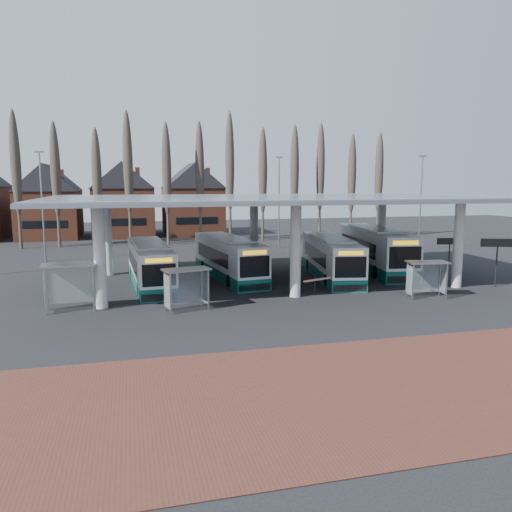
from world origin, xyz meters
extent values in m
plane|color=black|center=(0.00, 0.00, 0.00)|extent=(140.00, 140.00, 0.00)
cube|color=#532A21|center=(0.00, -12.00, 0.01)|extent=(70.00, 10.00, 0.03)
cylinder|color=silver|center=(-12.00, 2.50, 3.00)|extent=(0.70, 0.70, 6.00)
cylinder|color=silver|center=(-12.00, 13.50, 3.00)|extent=(0.70, 0.70, 6.00)
cylinder|color=silver|center=(0.00, 2.50, 3.00)|extent=(0.70, 0.70, 6.00)
cylinder|color=silver|center=(0.00, 13.50, 3.00)|extent=(0.70, 0.70, 6.00)
cylinder|color=silver|center=(12.00, 2.50, 3.00)|extent=(0.70, 0.70, 6.00)
cylinder|color=silver|center=(12.00, 13.50, 3.00)|extent=(0.70, 0.70, 6.00)
cube|color=gray|center=(0.00, 8.00, 6.25)|extent=(32.00, 16.00, 0.12)
cube|color=silver|center=(0.00, 8.00, 6.32)|extent=(31.50, 15.50, 0.04)
cone|color=#473D33|center=(-22.00, 33.00, 7.25)|extent=(0.36, 0.36, 14.50)
ellipsoid|color=#473D33|center=(-22.00, 33.00, 8.99)|extent=(1.10, 1.10, 11.02)
cone|color=#473D33|center=(-18.00, 33.00, 7.25)|extent=(0.36, 0.36, 14.50)
ellipsoid|color=#473D33|center=(-18.00, 33.00, 8.99)|extent=(1.10, 1.10, 11.02)
cone|color=#473D33|center=(-14.00, 33.00, 7.25)|extent=(0.36, 0.36, 14.50)
ellipsoid|color=#473D33|center=(-14.00, 33.00, 8.99)|extent=(1.10, 1.10, 11.02)
cone|color=#473D33|center=(-10.00, 33.00, 7.25)|extent=(0.36, 0.36, 14.50)
ellipsoid|color=#473D33|center=(-10.00, 33.00, 8.99)|extent=(1.10, 1.10, 11.02)
cone|color=#473D33|center=(-6.00, 33.00, 7.25)|extent=(0.36, 0.36, 14.50)
ellipsoid|color=#473D33|center=(-6.00, 33.00, 8.99)|extent=(1.10, 1.10, 11.02)
cone|color=#473D33|center=(-2.00, 33.00, 7.25)|extent=(0.36, 0.36, 14.50)
ellipsoid|color=#473D33|center=(-2.00, 33.00, 8.99)|extent=(1.10, 1.10, 11.02)
cone|color=#473D33|center=(2.00, 33.00, 7.25)|extent=(0.36, 0.36, 14.50)
ellipsoid|color=#473D33|center=(2.00, 33.00, 8.99)|extent=(1.10, 1.10, 11.02)
cone|color=#473D33|center=(6.00, 33.00, 7.25)|extent=(0.36, 0.36, 14.50)
ellipsoid|color=#473D33|center=(6.00, 33.00, 8.99)|extent=(1.10, 1.10, 11.02)
cone|color=#473D33|center=(10.00, 33.00, 7.25)|extent=(0.36, 0.36, 14.50)
ellipsoid|color=#473D33|center=(10.00, 33.00, 8.99)|extent=(1.10, 1.10, 11.02)
cone|color=#473D33|center=(14.00, 33.00, 7.25)|extent=(0.36, 0.36, 14.50)
ellipsoid|color=#473D33|center=(14.00, 33.00, 8.99)|extent=(1.10, 1.10, 11.02)
cone|color=#473D33|center=(18.00, 33.00, 7.25)|extent=(0.36, 0.36, 14.50)
ellipsoid|color=#473D33|center=(18.00, 33.00, 8.99)|extent=(1.10, 1.10, 11.02)
cone|color=#473D33|center=(22.00, 33.00, 7.25)|extent=(0.36, 0.36, 14.50)
ellipsoid|color=#473D33|center=(22.00, 33.00, 8.99)|extent=(1.10, 1.10, 11.02)
cube|color=brown|center=(-20.50, 44.00, 3.50)|extent=(8.00, 10.00, 7.00)
pyramid|color=black|center=(-20.50, 44.00, 10.50)|extent=(8.30, 10.30, 3.50)
cube|color=brown|center=(-11.00, 44.00, 3.50)|extent=(8.00, 10.00, 7.00)
pyramid|color=black|center=(-11.00, 44.00, 10.50)|extent=(8.30, 10.30, 3.50)
cube|color=brown|center=(-1.50, 44.00, 3.50)|extent=(8.00, 10.00, 7.00)
pyramid|color=black|center=(-1.50, 44.00, 10.50)|extent=(8.30, 10.30, 3.50)
cylinder|color=slate|center=(-18.00, 22.00, 5.00)|extent=(0.16, 0.16, 10.00)
cube|color=slate|center=(-18.00, 22.00, 10.10)|extent=(0.80, 0.15, 0.15)
cylinder|color=slate|center=(6.00, 26.00, 5.00)|extent=(0.16, 0.16, 10.00)
cube|color=slate|center=(6.00, 26.00, 10.10)|extent=(0.80, 0.15, 0.15)
cylinder|color=slate|center=(20.00, 20.00, 5.00)|extent=(0.16, 0.16, 10.00)
cube|color=slate|center=(20.00, 20.00, 10.10)|extent=(0.80, 0.15, 0.15)
cube|color=silver|center=(-8.93, 8.55, 1.66)|extent=(3.00, 11.20, 2.59)
cube|color=#0A5247|center=(-8.93, 8.55, 0.42)|extent=(3.02, 11.22, 0.83)
cube|color=silver|center=(-8.93, 8.55, 3.00)|extent=(2.51, 6.76, 0.17)
cube|color=black|center=(-8.96, 9.01, 1.75)|extent=(2.85, 8.11, 1.02)
cube|color=black|center=(-8.61, 3.04, 1.71)|extent=(2.07, 0.18, 1.39)
cube|color=black|center=(-9.26, 14.06, 1.75)|extent=(2.00, 0.17, 1.11)
cube|color=#EDB70D|center=(-8.61, 3.04, 2.63)|extent=(1.65, 0.14, 0.28)
cube|color=black|center=(-8.61, 3.04, 0.32)|extent=(2.24, 0.20, 0.46)
cylinder|color=black|center=(-9.79, 4.98, 0.44)|extent=(0.31, 0.90, 0.89)
cylinder|color=black|center=(-7.66, 5.11, 0.44)|extent=(0.31, 0.90, 0.89)
cylinder|color=black|center=(-10.19, 11.71, 0.44)|extent=(0.31, 0.90, 0.89)
cylinder|color=black|center=(-8.06, 11.84, 0.44)|extent=(0.31, 0.90, 0.89)
cube|color=silver|center=(-2.89, 10.05, 1.71)|extent=(3.74, 11.60, 2.66)
cube|color=#0A5247|center=(-2.89, 10.05, 0.43)|extent=(3.76, 11.62, 0.85)
cube|color=silver|center=(-2.89, 10.05, 3.09)|extent=(2.96, 7.04, 0.17)
cube|color=black|center=(-2.94, 10.52, 1.80)|extent=(3.40, 8.43, 1.04)
cube|color=black|center=(-2.22, 4.41, 1.76)|extent=(2.12, 0.31, 1.42)
cube|color=black|center=(-3.55, 15.68, 1.80)|extent=(2.05, 0.30, 1.14)
cube|color=#EDB70D|center=(-2.22, 4.41, 2.71)|extent=(1.69, 0.25, 0.28)
cube|color=black|center=(-2.22, 4.42, 0.33)|extent=(2.29, 0.34, 0.47)
cylinder|color=black|center=(-3.55, 6.34, 0.46)|extent=(0.37, 0.94, 0.91)
cylinder|color=black|center=(-1.38, 6.59, 0.46)|extent=(0.37, 0.94, 0.91)
cylinder|color=black|center=(-4.37, 13.22, 0.46)|extent=(0.37, 0.94, 0.91)
cylinder|color=black|center=(-2.19, 13.48, 0.46)|extent=(0.37, 0.94, 0.91)
cube|color=silver|center=(4.84, 8.19, 1.71)|extent=(4.26, 11.63, 2.66)
cube|color=#0A5247|center=(4.84, 8.19, 0.43)|extent=(4.28, 11.66, 0.85)
cube|color=silver|center=(4.84, 8.19, 3.09)|extent=(3.27, 7.10, 0.17)
cube|color=black|center=(4.92, 8.66, 1.80)|extent=(3.77, 8.49, 1.04)
cube|color=black|center=(3.91, 2.59, 1.76)|extent=(2.11, 0.41, 1.42)
cube|color=black|center=(5.77, 13.79, 1.80)|extent=(2.04, 0.39, 1.14)
cube|color=#EDB70D|center=(3.91, 2.59, 2.71)|extent=(1.68, 0.32, 0.28)
cube|color=black|center=(3.91, 2.60, 0.33)|extent=(2.28, 0.45, 0.47)
cylinder|color=black|center=(3.17, 4.81, 0.46)|extent=(0.41, 0.94, 0.91)
cylinder|color=black|center=(5.33, 4.45, 0.46)|extent=(0.41, 0.94, 0.91)
cylinder|color=black|center=(4.30, 11.65, 0.46)|extent=(0.41, 0.94, 0.91)
cylinder|color=black|center=(6.47, 11.29, 0.46)|extent=(0.41, 0.94, 0.91)
cube|color=silver|center=(9.80, 10.55, 1.93)|extent=(4.49, 13.10, 3.00)
cube|color=#0A5247|center=(9.80, 10.55, 0.48)|extent=(4.51, 13.12, 0.96)
cube|color=silver|center=(9.80, 10.55, 3.48)|extent=(3.50, 7.97, 0.19)
cube|color=black|center=(9.88, 11.08, 2.03)|extent=(4.03, 9.54, 1.18)
cube|color=black|center=(8.91, 4.22, 1.98)|extent=(2.39, 0.40, 1.61)
cube|color=black|center=(10.69, 16.89, 2.03)|extent=(2.31, 0.39, 1.28)
cube|color=#EDB70D|center=(8.91, 4.22, 3.05)|extent=(1.90, 0.32, 0.32)
cube|color=black|center=(8.91, 4.23, 0.37)|extent=(2.58, 0.45, 0.54)
cylinder|color=black|center=(8.01, 6.70, 0.51)|extent=(0.44, 1.06, 1.03)
cylinder|color=black|center=(10.46, 6.35, 0.51)|extent=(0.44, 1.06, 1.03)
cylinder|color=black|center=(9.10, 14.44, 0.51)|extent=(0.44, 1.06, 1.03)
cylinder|color=black|center=(11.55, 14.09, 0.51)|extent=(0.44, 1.06, 1.03)
cube|color=gray|center=(-14.93, 1.61, 1.32)|extent=(0.09, 0.09, 2.64)
cube|color=gray|center=(-12.40, 1.77, 1.32)|extent=(0.09, 0.09, 2.64)
cube|color=gray|center=(-15.01, 2.77, 1.32)|extent=(0.09, 0.09, 2.64)
cube|color=gray|center=(-12.47, 2.93, 1.32)|extent=(0.09, 0.09, 2.64)
cube|color=gray|center=(-13.70, 2.27, 2.70)|extent=(3.05, 1.67, 0.11)
cube|color=silver|center=(-13.74, 2.90, 1.37)|extent=(2.54, 0.20, 2.12)
cube|color=silver|center=(-15.02, 2.18, 1.37)|extent=(0.12, 1.16, 2.12)
cube|color=silver|center=(-12.38, 2.35, 1.37)|extent=(0.12, 1.16, 2.12)
cube|color=gray|center=(-8.17, -0.06, 1.18)|extent=(0.09, 0.09, 2.36)
cube|color=gray|center=(-5.97, 0.48, 1.18)|extent=(0.09, 0.09, 2.36)
cube|color=gray|center=(-8.42, 0.95, 1.18)|extent=(0.09, 0.09, 2.36)
cube|color=gray|center=(-6.22, 1.48, 1.18)|extent=(0.09, 0.09, 2.36)
cube|color=gray|center=(-7.20, 0.71, 2.40)|extent=(2.88, 1.90, 0.09)
cube|color=silver|center=(-7.33, 1.26, 1.23)|extent=(2.21, 0.57, 1.89)
cube|color=silver|center=(-8.34, 0.44, 1.23)|extent=(0.28, 1.02, 1.89)
cube|color=silver|center=(-6.05, 0.99, 1.23)|extent=(0.28, 1.02, 1.89)
cube|color=gray|center=(6.88, -0.21, 1.14)|extent=(0.08, 0.08, 2.28)
cube|color=gray|center=(9.03, -0.59, 1.14)|extent=(0.08, 0.08, 2.28)
cube|color=gray|center=(7.05, 0.78, 1.14)|extent=(0.08, 0.08, 2.28)
cube|color=gray|center=(9.21, 0.40, 1.14)|extent=(0.08, 0.08, 2.28)
cube|color=gray|center=(8.04, 0.10, 2.32)|extent=(2.73, 1.70, 0.09)
cube|color=silver|center=(8.14, 0.63, 1.18)|extent=(2.16, 0.42, 1.82)
cube|color=silver|center=(6.92, 0.29, 1.18)|extent=(0.21, 0.99, 1.82)
cube|color=silver|center=(9.16, -0.10, 1.18)|extent=(0.21, 0.99, 1.82)
cylinder|color=black|center=(14.74, 1.90, 1.68)|extent=(0.11, 0.11, 3.36)
cube|color=black|center=(14.74, 1.90, 3.15)|extent=(2.23, 0.85, 0.58)
cylinder|color=black|center=(14.00, 6.24, 1.49)|extent=(0.09, 0.09, 2.98)
cube|color=black|center=(14.00, 6.24, 2.79)|extent=(2.03, 0.52, 0.51)
cube|color=black|center=(1.59, 3.16, 0.60)|extent=(0.09, 0.09, 1.19)
cube|color=red|center=(1.59, 2.62, 1.03)|extent=(2.25, 0.99, 0.11)
camera|label=1|loc=(-10.24, -27.55, 7.33)|focal=35.00mm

